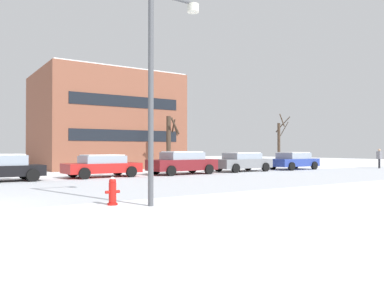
% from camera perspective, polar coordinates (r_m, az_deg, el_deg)
% --- Properties ---
extents(fire_hydrant, '(0.44, 0.30, 0.83)m').
position_cam_1_polar(fire_hydrant, '(11.67, -11.64, -6.78)').
color(fire_hydrant, red).
rests_on(fire_hydrant, ground).
extents(street_lamp, '(1.74, 0.36, 6.34)m').
position_cam_1_polar(street_lamp, '(11.58, -4.84, 10.12)').
color(street_lamp, '#4C4F54').
rests_on(street_lamp, ground).
extents(parked_car_black, '(3.93, 2.22, 1.40)m').
position_cam_1_polar(parked_car_black, '(21.78, -26.19, -3.12)').
color(parked_car_black, black).
rests_on(parked_car_black, ground).
extents(parked_car_red, '(4.40, 2.22, 1.32)m').
position_cam_1_polar(parked_car_red, '(23.15, -13.10, -3.10)').
color(parked_car_red, red).
rests_on(parked_car_red, ground).
extents(parked_car_maroon, '(4.57, 2.22, 1.50)m').
position_cam_1_polar(parked_car_maroon, '(25.18, -1.44, -2.75)').
color(parked_car_maroon, maroon).
rests_on(parked_car_maroon, ground).
extents(parked_car_gray, '(4.57, 2.19, 1.40)m').
position_cam_1_polar(parked_car_gray, '(28.50, 7.41, -2.59)').
color(parked_car_gray, slate).
rests_on(parked_car_gray, ground).
extents(parked_car_blue, '(4.31, 2.25, 1.40)m').
position_cam_1_polar(parked_car_blue, '(32.12, 14.74, -2.38)').
color(parked_car_blue, '#283D93').
rests_on(parked_car_blue, ground).
extents(pedestrian_crossing, '(0.38, 0.46, 1.67)m').
position_cam_1_polar(pedestrian_crossing, '(36.78, 25.89, -1.73)').
color(pedestrian_crossing, black).
rests_on(pedestrian_crossing, ground).
extents(tree_far_left, '(1.17, 1.21, 4.21)m').
position_cam_1_polar(tree_far_left, '(30.11, -3.38, 0.39)').
color(tree_far_left, '#423326').
rests_on(tree_far_left, ground).
extents(tree_far_right, '(1.29, 1.57, 4.92)m').
position_cam_1_polar(tree_far_right, '(37.25, 12.76, 0.28)').
color(tree_far_right, '#423326').
rests_on(tree_far_right, ground).
extents(building_far_right, '(11.46, 9.76, 8.24)m').
position_cam_1_polar(building_far_right, '(35.68, -12.79, 3.24)').
color(building_far_right, brown).
rests_on(building_far_right, ground).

